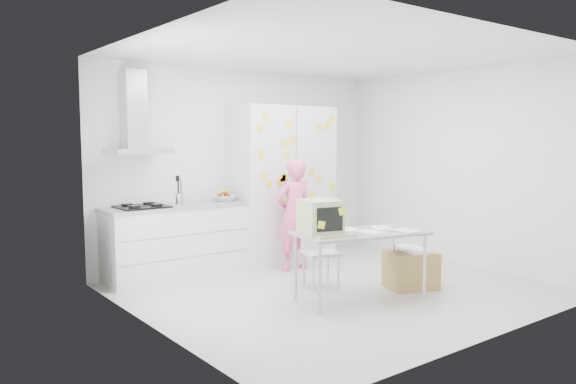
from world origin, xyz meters
TOP-DOWN VIEW (x-y plane):
  - floor at (0.00, 0.00)m, footprint 4.50×4.00m
  - walls at (0.00, 0.72)m, footprint 4.52×4.01m
  - ceiling at (0.00, 0.00)m, footprint 4.50×4.00m
  - counter_run at (-1.20, 1.70)m, footprint 1.84×0.63m
  - range_hood at (-1.65, 1.84)m, footprint 0.70×0.48m
  - tall_cabinet at (0.45, 1.67)m, footprint 1.50×0.68m
  - person at (0.22, 1.10)m, footprint 0.57×0.40m
  - desk at (-0.35, -0.35)m, footprint 1.52×1.00m
  - chair at (-0.06, 0.26)m, footprint 0.48×0.48m
  - cardboard_box at (0.74, -0.46)m, footprint 0.67×0.62m

SIDE VIEW (x-z plane):
  - floor at x=0.00m, z-range -0.02..0.00m
  - cardboard_box at x=0.74m, z-range -0.01..0.47m
  - counter_run at x=-1.20m, z-range -0.17..1.11m
  - chair at x=-0.06m, z-range 0.06..0.90m
  - person at x=0.22m, z-range 0.00..1.48m
  - desk at x=-0.35m, z-range 0.29..1.40m
  - tall_cabinet at x=0.45m, z-range 0.00..2.20m
  - walls at x=0.00m, z-range 0.00..2.70m
  - range_hood at x=-1.65m, z-range 1.45..2.46m
  - ceiling at x=0.00m, z-range 2.69..2.71m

